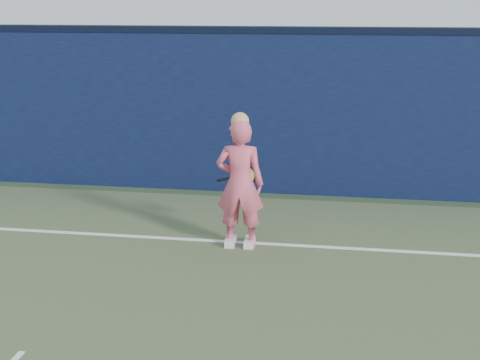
# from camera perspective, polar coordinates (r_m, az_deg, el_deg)

# --- Properties ---
(backstop_wall) EXTENTS (24.00, 0.40, 2.50)m
(backstop_wall) POSITION_cam_1_polar(r_m,az_deg,el_deg) (10.89, -5.57, 5.84)
(backstop_wall) COLOR #0D0E39
(backstop_wall) RESTS_ON ground
(wall_cap) EXTENTS (24.00, 0.42, 0.10)m
(wall_cap) POSITION_cam_1_polar(r_m,az_deg,el_deg) (10.76, -5.75, 12.69)
(wall_cap) COLOR black
(wall_cap) RESTS_ON backstop_wall
(player) EXTENTS (0.60, 0.40, 1.70)m
(player) POSITION_cam_1_polar(r_m,az_deg,el_deg) (8.20, 0.00, -0.28)
(player) COLOR #E65973
(player) RESTS_ON ground
(racket) EXTENTS (0.54, 0.16, 0.30)m
(racket) POSITION_cam_1_polar(r_m,az_deg,el_deg) (8.59, 0.26, 0.35)
(racket) COLOR black
(racket) RESTS_ON ground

